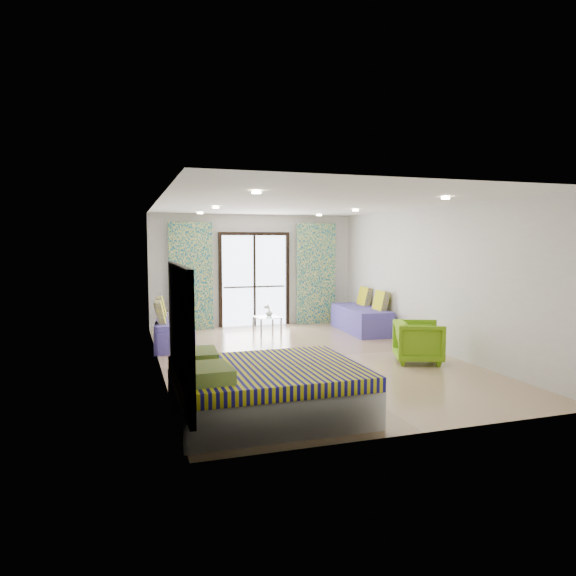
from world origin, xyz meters
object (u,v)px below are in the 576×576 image
object	(u,v)px
coffee_table	(267,318)
daybed_right	(362,318)
daybed_left	(174,331)
armchair	(419,340)
bed	(266,390)

from	to	relation	value
coffee_table	daybed_right	bearing A→B (deg)	-14.04
daybed_left	coffee_table	distance (m)	2.28
coffee_table	armchair	xyz separation A→B (m)	(1.69, -3.54, 0.06)
bed	coffee_table	world-z (taller)	bed
coffee_table	bed	bearing A→B (deg)	-105.65
daybed_left	armchair	bearing A→B (deg)	-30.24
bed	daybed_left	size ratio (longest dim) A/B	1.10
daybed_left	armchair	world-z (taller)	daybed_left
armchair	daybed_left	bearing A→B (deg)	76.08
bed	daybed_right	world-z (taller)	daybed_right
daybed_left	armchair	xyz separation A→B (m)	(3.83, -2.74, 0.10)
bed	armchair	world-z (taller)	armchair
daybed_left	armchair	distance (m)	4.71
bed	daybed_left	bearing A→B (deg)	97.97
daybed_right	daybed_left	bearing A→B (deg)	-172.43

